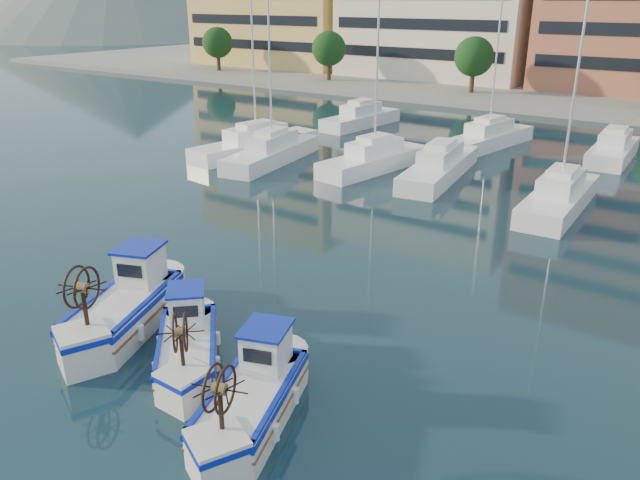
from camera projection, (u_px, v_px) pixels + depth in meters
The scene contains 6 objects.
ground at pixel (189, 387), 16.97m from camera, with size 300.00×300.00×0.00m, color #1A3644.
hill_west at pixel (126, 34), 175.78m from camera, with size 180.00×180.00×60.00m, color slate.
yacht_marina at pixel (476, 157), 39.22m from camera, with size 36.21×22.25×11.50m.
fishing_boat_a at pixel (126, 304), 19.74m from camera, with size 3.53×4.99×3.01m.
fishing_boat_b at pixel (187, 342), 17.86m from camera, with size 3.80×3.86×2.48m.
fishing_boat_c at pixel (253, 394), 15.45m from camera, with size 2.97×4.39×2.65m.
Camera 1 is at (11.19, -9.66, 9.93)m, focal length 35.00 mm.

